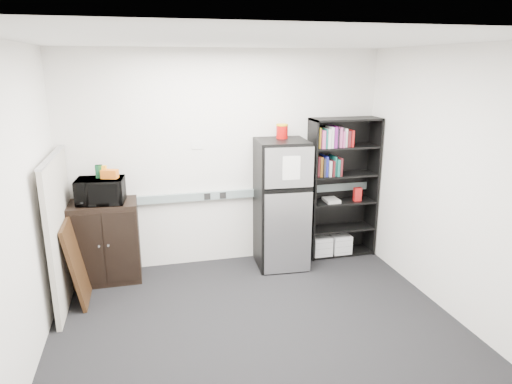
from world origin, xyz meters
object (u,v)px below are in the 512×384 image
cubicle_partition (61,231)px  microwave (101,191)px  bookshelf (341,185)px  refrigerator (281,204)px  cabinet (106,242)px

cubicle_partition → microwave: bearing=45.4°
bookshelf → cubicle_partition: (-3.41, -0.49, -0.16)m
cubicle_partition → refrigerator: refrigerator is taller
cabinet → refrigerator: refrigerator is taller
cubicle_partition → refrigerator: bearing=7.6°
cabinet → bookshelf: bearing=1.3°
cabinet → microwave: (-0.00, -0.02, 0.63)m
bookshelf → microwave: (-3.01, -0.08, 0.14)m
microwave → cubicle_partition: bearing=-129.4°
cubicle_partition → refrigerator: size_ratio=1.00×
bookshelf → cubicle_partition: bearing=-171.9°
cabinet → microwave: 0.63m
bookshelf → cabinet: bookshelf is taller
refrigerator → cubicle_partition: bearing=-168.8°
cubicle_partition → cabinet: 0.67m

